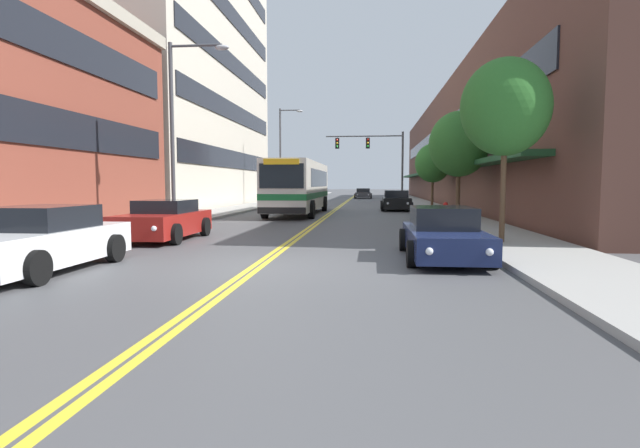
% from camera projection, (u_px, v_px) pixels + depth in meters
% --- Properties ---
extents(ground_plane, '(240.00, 240.00, 0.00)m').
position_uv_depth(ground_plane, '(345.00, 203.00, 47.95)').
color(ground_plane, '#4C4C4F').
extents(sidewalk_left, '(2.86, 106.00, 0.13)m').
position_uv_depth(sidewalk_left, '(274.00, 202.00, 48.65)').
color(sidewalk_left, '#9E9B96').
rests_on(sidewalk_left, ground_plane).
extents(sidewalk_right, '(2.86, 106.00, 0.13)m').
position_uv_depth(sidewalk_right, '(418.00, 203.00, 47.23)').
color(sidewalk_right, '#9E9B96').
rests_on(sidewalk_right, ground_plane).
extents(centre_line, '(0.34, 106.00, 0.01)m').
position_uv_depth(centre_line, '(345.00, 203.00, 47.95)').
color(centre_line, yellow).
rests_on(centre_line, ground_plane).
extents(office_tower_left, '(12.08, 26.54, 26.68)m').
position_uv_depth(office_tower_left, '(161.00, 42.00, 40.59)').
color(office_tower_left, beige).
rests_on(office_tower_left, ground_plane).
extents(storefront_row_right, '(9.10, 68.00, 10.16)m').
position_uv_depth(storefront_row_right, '(480.00, 149.00, 46.25)').
color(storefront_row_right, brown).
rests_on(storefront_row_right, ground_plane).
extents(city_bus, '(2.83, 12.00, 3.14)m').
position_uv_depth(city_bus, '(299.00, 185.00, 30.62)').
color(city_bus, silver).
rests_on(city_bus, ground_plane).
extents(car_slate_blue_parked_left_near, '(2.04, 4.92, 1.32)m').
position_uv_depth(car_slate_blue_parked_left_near, '(292.00, 198.00, 44.21)').
color(car_slate_blue_parked_left_near, '#475675').
rests_on(car_slate_blue_parked_left_near, ground_plane).
extents(car_red_parked_left_mid, '(2.09, 4.49, 1.32)m').
position_uv_depth(car_red_parked_left_mid, '(164.00, 221.00, 16.57)').
color(car_red_parked_left_mid, maroon).
rests_on(car_red_parked_left_mid, ground_plane).
extents(car_white_parked_left_far, '(2.07, 4.66, 1.39)m').
position_uv_depth(car_white_parked_left_far, '(40.00, 241.00, 10.57)').
color(car_white_parked_left_far, white).
rests_on(car_white_parked_left_far, ground_plane).
extents(car_navy_parked_right_foreground, '(1.97, 4.70, 1.28)m').
position_uv_depth(car_navy_parked_right_foreground, '(443.00, 235.00, 12.40)').
color(car_navy_parked_right_foreground, '#19234C').
rests_on(car_navy_parked_right_foreground, ground_plane).
extents(car_black_parked_right_mid, '(2.11, 4.60, 1.40)m').
position_uv_depth(car_black_parked_right_mid, '(396.00, 201.00, 34.80)').
color(car_black_parked_right_mid, black).
rests_on(car_black_parked_right_mid, ground_plane).
extents(car_dark_grey_moving_lead, '(2.18, 4.70, 1.27)m').
position_uv_depth(car_dark_grey_moving_lead, '(363.00, 194.00, 63.34)').
color(car_dark_grey_moving_lead, '#38383D').
rests_on(car_dark_grey_moving_lead, ground_plane).
extents(traffic_signal_mast, '(6.71, 0.38, 6.31)m').
position_uv_depth(traffic_signal_mast, '(375.00, 153.00, 43.06)').
color(traffic_signal_mast, '#47474C').
rests_on(traffic_signal_mast, ground_plane).
extents(street_lamp_left_near, '(2.43, 0.28, 7.35)m').
position_uv_depth(street_lamp_left_near, '(181.00, 118.00, 19.59)').
color(street_lamp_left_near, '#47474C').
rests_on(street_lamp_left_near, ground_plane).
extents(street_lamp_left_far, '(2.06, 0.28, 8.29)m').
position_uv_depth(street_lamp_left_far, '(283.00, 149.00, 42.98)').
color(street_lamp_left_far, '#47474C').
rests_on(street_lamp_left_far, ground_plane).
extents(street_tree_right_near, '(2.57, 2.57, 5.37)m').
position_uv_depth(street_tree_right_near, '(505.00, 107.00, 14.53)').
color(street_tree_right_near, brown).
rests_on(street_tree_right_near, sidewalk_right).
extents(street_tree_right_mid, '(3.02, 3.02, 5.40)m').
position_uv_depth(street_tree_right_mid, '(459.00, 144.00, 25.28)').
color(street_tree_right_mid, brown).
rests_on(street_tree_right_mid, sidewalk_right).
extents(street_tree_right_far, '(2.64, 2.64, 4.72)m').
position_uv_depth(street_tree_right_far, '(433.00, 163.00, 37.30)').
color(street_tree_right_far, brown).
rests_on(street_tree_right_far, sidewalk_right).
extents(fire_hydrant, '(0.32, 0.24, 0.88)m').
position_uv_depth(fire_hydrant, '(445.00, 212.00, 22.93)').
color(fire_hydrant, red).
rests_on(fire_hydrant, sidewalk_right).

